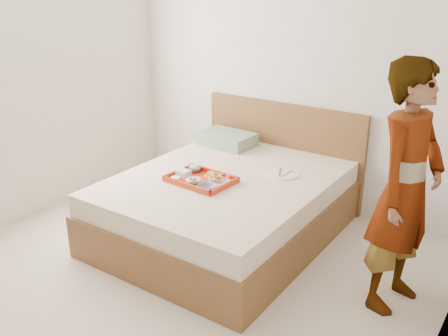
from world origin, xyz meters
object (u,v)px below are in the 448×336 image
at_px(person, 406,189).
at_px(dinner_plate, 283,174).
at_px(bed, 226,206).
at_px(tray, 201,179).

bearing_deg(person, dinner_plate, 80.82).
xyz_separation_m(dinner_plate, person, (1.08, -0.42, 0.28)).
xyz_separation_m(bed, person, (1.44, -0.12, 0.55)).
bearing_deg(tray, dinner_plate, 50.90).
xyz_separation_m(bed, dinner_plate, (0.37, 0.31, 0.27)).
distance_m(bed, person, 1.55).
distance_m(dinner_plate, person, 1.19).
relative_size(bed, dinner_plate, 7.69).
bearing_deg(person, tray, 105.24).
bearing_deg(dinner_plate, tray, -132.94).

